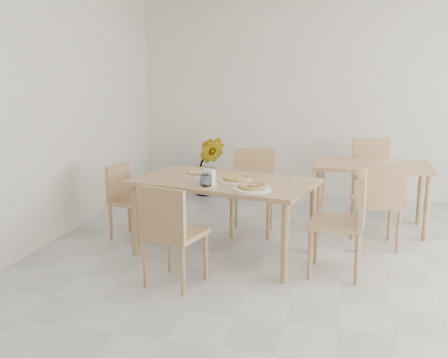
% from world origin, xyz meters
% --- Properties ---
extents(main_table, '(1.83, 1.28, 0.75)m').
position_xyz_m(main_table, '(-1.15, 0.83, 0.68)').
color(main_table, tan).
rests_on(main_table, ground).
extents(chair_south, '(0.52, 0.52, 0.87)m').
position_xyz_m(chair_south, '(-1.39, -0.03, 0.51)').
color(chair_south, tan).
rests_on(chair_south, ground).
extents(chair_north, '(0.49, 0.49, 0.92)m').
position_xyz_m(chair_north, '(-1.02, 1.62, 0.54)').
color(chair_north, tan).
rests_on(chair_north, ground).
extents(chair_west, '(0.46, 0.46, 0.79)m').
position_xyz_m(chair_west, '(-2.28, 1.10, 0.46)').
color(chair_west, tan).
rests_on(chair_west, ground).
extents(chair_east, '(0.48, 0.48, 0.93)m').
position_xyz_m(chair_east, '(0.02, 0.58, 0.54)').
color(chair_east, tan).
rests_on(chair_east, ground).
extents(plate_margherita, '(0.31, 0.31, 0.02)m').
position_xyz_m(plate_margherita, '(-1.02, 0.78, 0.76)').
color(plate_margherita, white).
rests_on(plate_margherita, main_table).
extents(plate_mushroom, '(0.31, 0.31, 0.02)m').
position_xyz_m(plate_mushroom, '(-1.44, 0.96, 0.76)').
color(plate_mushroom, white).
rests_on(plate_mushroom, main_table).
extents(plate_pepperoni, '(0.34, 0.34, 0.02)m').
position_xyz_m(plate_pepperoni, '(-0.81, 0.48, 0.76)').
color(plate_pepperoni, white).
rests_on(plate_pepperoni, main_table).
extents(pizza_margherita, '(0.33, 0.33, 0.03)m').
position_xyz_m(pizza_margherita, '(-1.02, 0.78, 0.78)').
color(pizza_margherita, tan).
rests_on(pizza_margherita, plate_margherita).
extents(pizza_mushroom, '(0.33, 0.33, 0.03)m').
position_xyz_m(pizza_mushroom, '(-1.44, 0.96, 0.78)').
color(pizza_mushroom, tan).
rests_on(pizza_mushroom, plate_mushroom).
extents(pizza_pepperoni, '(0.29, 0.29, 0.03)m').
position_xyz_m(pizza_pepperoni, '(-0.81, 0.48, 0.78)').
color(pizza_pepperoni, tan).
rests_on(pizza_pepperoni, plate_pepperoni).
extents(tumbler_a, '(0.08, 0.08, 0.10)m').
position_xyz_m(tumbler_a, '(-1.23, 0.51, 0.80)').
color(tumbler_a, white).
rests_on(tumbler_a, main_table).
extents(tumbler_b, '(0.08, 0.08, 0.11)m').
position_xyz_m(tumbler_b, '(-1.26, 0.54, 0.80)').
color(tumbler_b, white).
rests_on(tumbler_b, main_table).
extents(napkin_holder, '(0.14, 0.11, 0.14)m').
position_xyz_m(napkin_holder, '(-1.23, 0.60, 0.82)').
color(napkin_holder, silver).
rests_on(napkin_holder, main_table).
extents(fork_a, '(0.02, 0.20, 0.01)m').
position_xyz_m(fork_a, '(-0.53, 1.00, 0.75)').
color(fork_a, silver).
rests_on(fork_a, main_table).
extents(fork_b, '(0.02, 0.19, 0.01)m').
position_xyz_m(fork_b, '(-1.33, 0.62, 0.75)').
color(fork_b, silver).
rests_on(fork_b, main_table).
extents(second_table, '(1.27, 0.73, 0.75)m').
position_xyz_m(second_table, '(0.25, 2.04, 0.65)').
color(second_table, tan).
rests_on(second_table, ground).
extents(chair_back_s, '(0.52, 0.52, 0.92)m').
position_xyz_m(chair_back_s, '(0.30, 1.36, 0.53)').
color(chair_back_s, tan).
rests_on(chair_back_s, ground).
extents(chair_back_n, '(0.54, 0.54, 0.93)m').
position_xyz_m(chair_back_n, '(0.28, 2.79, 0.54)').
color(chair_back_n, tan).
rests_on(chair_back_n, ground).
extents(plate_empty, '(0.27, 0.27, 0.02)m').
position_xyz_m(plate_empty, '(0.49, 2.10, 0.76)').
color(plate_empty, white).
rests_on(plate_empty, second_table).
extents(potted_plant, '(0.52, 0.44, 0.84)m').
position_xyz_m(potted_plant, '(-1.97, 3.15, 0.42)').
color(potted_plant, '#216E23').
rests_on(potted_plant, ground).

